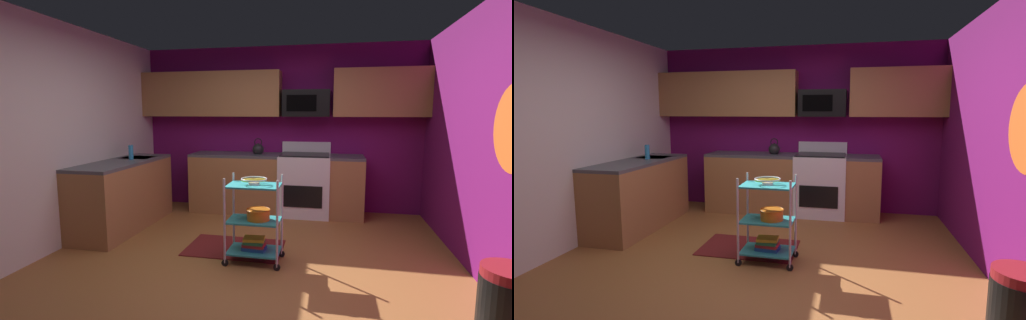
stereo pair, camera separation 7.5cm
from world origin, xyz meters
The scene contains 15 objects.
floor centered at (0.00, 0.00, -0.02)m, with size 4.40×4.80×0.04m, color #995B2D.
wall_back centered at (0.00, 2.43, 1.30)m, with size 4.52×0.06×2.60m, color #6B1156.
wall_left centered at (-2.23, 0.00, 1.30)m, with size 0.06×4.80×2.60m, color silver.
wall_right centered at (2.23, 0.00, 1.30)m, with size 0.06×4.80×2.60m, color #6B1156.
counter_run centered at (-0.76, 1.65, 0.46)m, with size 3.52×2.30×0.92m.
oven_range centered at (0.45, 2.10, 0.48)m, with size 0.76×0.65×1.10m.
upper_cabinets centered at (-0.10, 2.23, 1.85)m, with size 4.40×0.33×0.70m.
microwave centered at (0.45, 2.21, 1.70)m, with size 0.70×0.39×0.40m.
rolling_cart centered at (0.07, 0.20, 0.45)m, with size 0.61×0.38×0.91m.
fruit_bowl centered at (0.07, 0.20, 0.88)m, with size 0.27×0.27×0.07m.
mixing_bowl_large centered at (0.11, 0.20, 0.52)m, with size 0.25×0.25×0.11m.
book_stack centered at (0.07, 0.20, 0.20)m, with size 0.25×0.18×0.13m.
kettle centered at (-0.27, 2.10, 1.00)m, with size 0.21×0.18×0.26m.
dish_soap_bottle centered at (-1.86, 1.11, 1.02)m, with size 0.06×0.06×0.20m, color #2D8CBF.
floor_rug centered at (-0.23, 0.52, 0.01)m, with size 1.10×0.70×0.01m, color maroon.
Camera 2 is at (0.90, -3.35, 1.57)m, focal length 25.31 mm.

